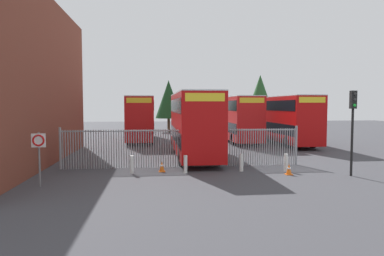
{
  "coord_description": "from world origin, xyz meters",
  "views": [
    {
      "loc": [
        -2.65,
        -19.87,
        3.56
      ],
      "look_at": [
        0.0,
        4.0,
        2.0
      ],
      "focal_mm": 32.49,
      "sensor_mm": 36.0,
      "label": 1
    }
  ],
  "objects_px": {
    "bollard_near_right": "(241,163)",
    "traffic_cone_mid_forecourt": "(289,169)",
    "bollard_near_left": "(132,165)",
    "double_decker_bus_near_gate": "(193,122)",
    "bollard_far_right": "(286,163)",
    "double_decker_bus_behind_fence_left": "(237,117)",
    "bollard_center_front": "(186,164)",
    "traffic_light_kerbside": "(353,117)",
    "traffic_cone_by_gate": "(162,166)",
    "double_decker_bus_far_back": "(141,117)",
    "double_decker_bus_behind_fence_right": "(285,118)",
    "speed_limit_sign_post": "(39,147)"
  },
  "relations": [
    {
      "from": "bollard_near_left",
      "to": "bollard_near_right",
      "type": "relative_size",
      "value": 1.0
    },
    {
      "from": "bollard_near_right",
      "to": "double_decker_bus_near_gate",
      "type": "bearing_deg",
      "value": 110.02
    },
    {
      "from": "double_decker_bus_far_back",
      "to": "bollard_near_left",
      "type": "xyz_separation_m",
      "value": [
        0.07,
        -17.12,
        -1.95
      ]
    },
    {
      "from": "bollard_center_front",
      "to": "traffic_light_kerbside",
      "type": "distance_m",
      "value": 8.79
    },
    {
      "from": "double_decker_bus_behind_fence_left",
      "to": "traffic_cone_mid_forecourt",
      "type": "distance_m",
      "value": 16.96
    },
    {
      "from": "bollard_far_right",
      "to": "bollard_center_front",
      "type": "bearing_deg",
      "value": 179.32
    },
    {
      "from": "traffic_cone_mid_forecourt",
      "to": "traffic_cone_by_gate",
      "type": "bearing_deg",
      "value": 166.61
    },
    {
      "from": "double_decker_bus_behind_fence_left",
      "to": "bollard_far_right",
      "type": "distance_m",
      "value": 16.0
    },
    {
      "from": "double_decker_bus_behind_fence_right",
      "to": "speed_limit_sign_post",
      "type": "bearing_deg",
      "value": -138.04
    },
    {
      "from": "bollard_near_right",
      "to": "double_decker_bus_behind_fence_right",
      "type": "bearing_deg",
      "value": 59.81
    },
    {
      "from": "double_decker_bus_behind_fence_left",
      "to": "traffic_cone_by_gate",
      "type": "relative_size",
      "value": 18.32
    },
    {
      "from": "double_decker_bus_far_back",
      "to": "bollard_near_right",
      "type": "relative_size",
      "value": 11.38
    },
    {
      "from": "double_decker_bus_behind_fence_left",
      "to": "double_decker_bus_near_gate",
      "type": "bearing_deg",
      "value": -118.41
    },
    {
      "from": "double_decker_bus_far_back",
      "to": "bollard_center_front",
      "type": "relative_size",
      "value": 11.38
    },
    {
      "from": "bollard_near_left",
      "to": "bollard_center_front",
      "type": "bearing_deg",
      "value": -3.16
    },
    {
      "from": "double_decker_bus_near_gate",
      "to": "double_decker_bus_behind_fence_right",
      "type": "relative_size",
      "value": 1.0
    },
    {
      "from": "double_decker_bus_near_gate",
      "to": "double_decker_bus_behind_fence_left",
      "type": "relative_size",
      "value": 1.0
    },
    {
      "from": "bollard_far_right",
      "to": "traffic_cone_by_gate",
      "type": "height_order",
      "value": "bollard_far_right"
    },
    {
      "from": "bollard_near_left",
      "to": "traffic_cone_mid_forecourt",
      "type": "bearing_deg",
      "value": -8.15
    },
    {
      "from": "double_decker_bus_near_gate",
      "to": "bollard_near_right",
      "type": "distance_m",
      "value": 6.13
    },
    {
      "from": "double_decker_bus_behind_fence_left",
      "to": "bollard_far_right",
      "type": "xyz_separation_m",
      "value": [
        -1.1,
        -15.85,
        -1.95
      ]
    },
    {
      "from": "double_decker_bus_near_gate",
      "to": "double_decker_bus_far_back",
      "type": "xyz_separation_m",
      "value": [
        -3.94,
        11.65,
        0.0
      ]
    },
    {
      "from": "bollard_near_left",
      "to": "bollard_far_right",
      "type": "bearing_deg",
      "value": -1.52
    },
    {
      "from": "double_decker_bus_far_back",
      "to": "traffic_cone_by_gate",
      "type": "relative_size",
      "value": 18.32
    },
    {
      "from": "double_decker_bus_far_back",
      "to": "bollard_center_front",
      "type": "bearing_deg",
      "value": -80.57
    },
    {
      "from": "double_decker_bus_behind_fence_right",
      "to": "double_decker_bus_far_back",
      "type": "height_order",
      "value": "same"
    },
    {
      "from": "bollard_far_right",
      "to": "traffic_light_kerbside",
      "type": "relative_size",
      "value": 0.22
    },
    {
      "from": "bollard_near_left",
      "to": "bollard_far_right",
      "type": "height_order",
      "value": "same"
    },
    {
      "from": "bollard_near_left",
      "to": "traffic_cone_mid_forecourt",
      "type": "xyz_separation_m",
      "value": [
        8.05,
        -1.15,
        -0.19
      ]
    },
    {
      "from": "bollard_near_left",
      "to": "traffic_light_kerbside",
      "type": "height_order",
      "value": "traffic_light_kerbside"
    },
    {
      "from": "traffic_light_kerbside",
      "to": "double_decker_bus_near_gate",
      "type": "bearing_deg",
      "value": 134.75
    },
    {
      "from": "double_decker_bus_near_gate",
      "to": "bollard_far_right",
      "type": "bearing_deg",
      "value": -52.38
    },
    {
      "from": "double_decker_bus_near_gate",
      "to": "bollard_far_right",
      "type": "height_order",
      "value": "double_decker_bus_near_gate"
    },
    {
      "from": "bollard_near_right",
      "to": "traffic_cone_mid_forecourt",
      "type": "relative_size",
      "value": 1.61
    },
    {
      "from": "bollard_center_front",
      "to": "double_decker_bus_near_gate",
      "type": "bearing_deg",
      "value": 79.28
    },
    {
      "from": "bollard_near_left",
      "to": "double_decker_bus_behind_fence_right",
      "type": "bearing_deg",
      "value": 43.94
    },
    {
      "from": "double_decker_bus_behind_fence_left",
      "to": "traffic_cone_by_gate",
      "type": "bearing_deg",
      "value": -117.06
    },
    {
      "from": "double_decker_bus_behind_fence_right",
      "to": "bollard_center_front",
      "type": "bearing_deg",
      "value": -128.99
    },
    {
      "from": "bollard_near_right",
      "to": "speed_limit_sign_post",
      "type": "relative_size",
      "value": 0.4
    },
    {
      "from": "bollard_near_left",
      "to": "double_decker_bus_near_gate",
      "type": "bearing_deg",
      "value": 54.78
    },
    {
      "from": "bollard_near_right",
      "to": "double_decker_bus_behind_fence_left",
      "type": "bearing_deg",
      "value": 77.35
    },
    {
      "from": "double_decker_bus_behind_fence_right",
      "to": "traffic_cone_by_gate",
      "type": "distance_m",
      "value": 17.22
    },
    {
      "from": "bollard_center_front",
      "to": "bollard_far_right",
      "type": "height_order",
      "value": "same"
    },
    {
      "from": "double_decker_bus_near_gate",
      "to": "traffic_cone_by_gate",
      "type": "height_order",
      "value": "double_decker_bus_near_gate"
    },
    {
      "from": "double_decker_bus_near_gate",
      "to": "bollard_center_front",
      "type": "relative_size",
      "value": 11.38
    },
    {
      "from": "bollard_near_right",
      "to": "traffic_cone_mid_forecourt",
      "type": "xyz_separation_m",
      "value": [
        2.2,
        -1.17,
        -0.19
      ]
    },
    {
      "from": "bollard_center_front",
      "to": "bollard_near_right",
      "type": "height_order",
      "value": "same"
    },
    {
      "from": "double_decker_bus_behind_fence_right",
      "to": "traffic_light_kerbside",
      "type": "xyz_separation_m",
      "value": [
        -2.23,
        -14.61,
        0.56
      ]
    },
    {
      "from": "double_decker_bus_behind_fence_right",
      "to": "bollard_near_right",
      "type": "xyz_separation_m",
      "value": [
        -7.45,
        -12.8,
        -1.95
      ]
    },
    {
      "from": "traffic_cone_by_gate",
      "to": "double_decker_bus_near_gate",
      "type": "bearing_deg",
      "value": 65.73
    }
  ]
}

